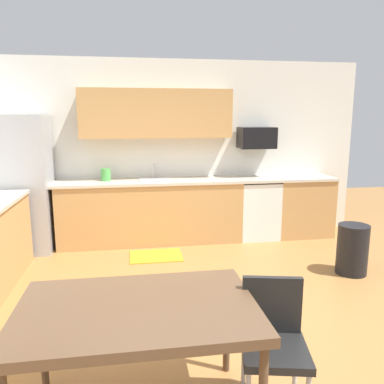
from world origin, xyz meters
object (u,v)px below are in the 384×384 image
dining_table (138,316)px  kettle (106,175)px  oven_range (256,208)px  refrigerator (22,184)px  chair_near_table (273,336)px  microwave (257,138)px  trash_bin (352,249)px

dining_table → kettle: 3.59m
oven_range → dining_table: bearing=-118.3°
refrigerator → chair_near_table: (2.34, -3.45, -0.43)m
oven_range → refrigerator: bearing=-178.7°
kettle → dining_table: bearing=-83.8°
refrigerator → dining_table: (1.51, -3.43, -0.23)m
oven_range → dining_table: (-1.89, -3.51, 0.25)m
dining_table → kettle: (-0.39, 3.56, 0.31)m
refrigerator → oven_range: (3.40, 0.08, -0.48)m
microwave → chair_near_table: bearing=-106.3°
microwave → kettle: size_ratio=2.70×
refrigerator → dining_table: bearing=-66.2°
kettle → chair_near_table: bearing=-71.2°
microwave → dining_table: bearing=-117.7°
refrigerator → trash_bin: (4.07, -1.50, -0.64)m
refrigerator → chair_near_table: bearing=-55.8°
microwave → dining_table: 4.16m
refrigerator → kettle: bearing=6.6°
microwave → kettle: microwave is taller
microwave → dining_table: microwave is taller
refrigerator → dining_table: 3.75m
chair_near_table → kettle: 3.81m
trash_bin → oven_range: bearing=113.0°
refrigerator → microwave: bearing=3.0°
oven_range → dining_table: 3.99m
chair_near_table → trash_bin: (1.73, 1.94, -0.20)m
refrigerator → trash_bin: bearing=-20.2°
oven_range → kettle: bearing=178.7°
refrigerator → kettle: refrigerator is taller
chair_near_table → kettle: (-1.22, 3.58, 0.52)m
refrigerator → kettle: 1.13m
oven_range → trash_bin: oven_range is taller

